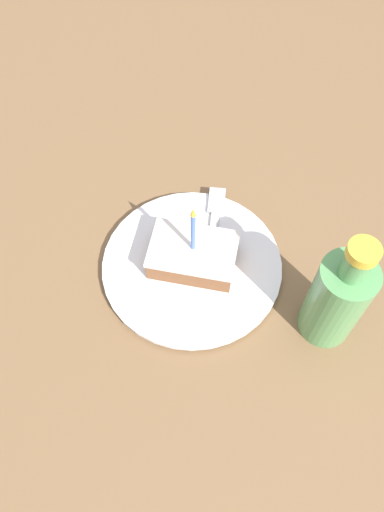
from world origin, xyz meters
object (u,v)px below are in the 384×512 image
(cake_slice, at_px, (193,255))
(fork, at_px, (214,227))
(plate, at_px, (192,265))
(bottle, at_px, (337,298))

(cake_slice, height_order, fork, cake_slice)
(cake_slice, bearing_deg, plate, 153.08)
(cake_slice, xyz_separation_m, fork, (0.06, -0.02, -0.02))
(fork, distance_m, bottle, 0.21)
(plate, height_order, bottle, bottle)
(cake_slice, relative_size, fork, 0.74)
(plate, bearing_deg, fork, -17.31)
(cake_slice, bearing_deg, bottle, -105.37)
(fork, relative_size, bottle, 0.89)
(bottle, bearing_deg, plate, 75.27)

